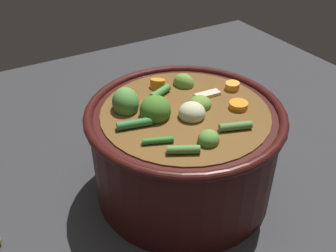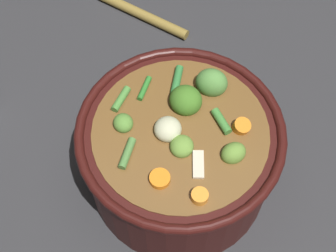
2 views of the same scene
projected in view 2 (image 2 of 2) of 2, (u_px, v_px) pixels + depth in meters
name	position (u px, v px, depth m)	size (l,w,h in m)	color
ground_plane	(178.00, 177.00, 0.75)	(1.10, 1.10, 0.00)	#2D2D30
cooking_pot	(180.00, 154.00, 0.69)	(0.27, 0.27, 0.17)	#38110F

